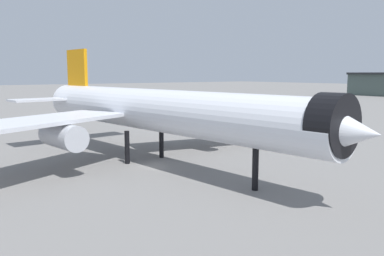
% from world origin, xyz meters
% --- Properties ---
extents(ground, '(900.00, 900.00, 0.00)m').
position_xyz_m(ground, '(0.00, 0.00, 0.00)').
color(ground, slate).
extents(airliner_near_gate, '(65.22, 59.25, 17.66)m').
position_xyz_m(airliner_near_gate, '(-1.78, 1.20, 7.78)').
color(airliner_near_gate, silver).
rests_on(airliner_near_gate, ground).
extents(traffic_cone_near_nose, '(0.60, 0.60, 0.75)m').
position_xyz_m(traffic_cone_near_nose, '(-15.92, 38.54, 0.38)').
color(traffic_cone_near_nose, '#F2600C').
rests_on(traffic_cone_near_nose, ground).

